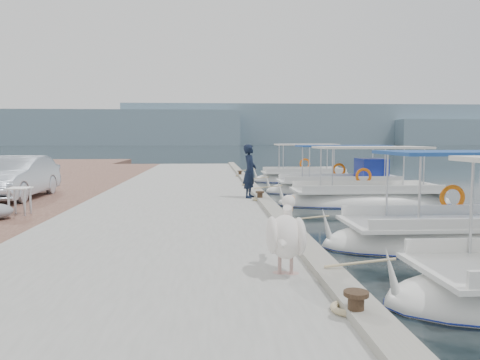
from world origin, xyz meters
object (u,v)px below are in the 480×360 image
object	(u,v)px
fishing_caique_d	(341,188)
fishing_caique_b	(464,241)
fishing_caique_c	(365,201)
fisherman	(250,171)
parked_car	(17,177)
fishing_caique_e	(303,179)
pelican	(286,234)

from	to	relation	value
fishing_caique_d	fishing_caique_b	bearing A→B (deg)	-90.87
fishing_caique_c	fishing_caique_d	bearing A→B (deg)	87.62
fisherman	parked_car	world-z (taller)	fisherman
fishing_caique_b	fishing_caique_c	bearing A→B (deg)	89.99
fishing_caique_d	parked_car	distance (m)	13.78
fishing_caique_e	fisherman	world-z (taller)	fisherman
fishing_caique_b	fishing_caique_d	bearing A→B (deg)	89.13
pelican	parked_car	world-z (taller)	parked_car
fishing_caique_b	fishing_caique_e	size ratio (longest dim) A/B	1.15
fishing_caique_d	fisherman	world-z (taller)	fisherman
fishing_caique_e	fisherman	bearing A→B (deg)	-110.02
fishing_caique_c	fishing_caique_e	xyz separation A→B (m)	(-0.44, 9.80, 0.00)
parked_car	pelican	bearing A→B (deg)	-50.00
fishing_caique_e	pelican	size ratio (longest dim) A/B	4.03
fishing_caique_c	fisherman	size ratio (longest dim) A/B	3.74
pelican	parked_car	bearing A→B (deg)	129.23
fishing_caique_b	pelican	xyz separation A→B (m)	(-4.84, -3.67, 0.96)
fishing_caique_e	pelican	bearing A→B (deg)	-102.11
fishing_caique_b	fishing_caique_c	world-z (taller)	same
pelican	fishing_caique_b	bearing A→B (deg)	37.14
fishing_caique_e	fishing_caique_c	bearing A→B (deg)	-87.42
fishing_caique_e	pelican	distance (m)	21.01
fishing_caique_e	fisherman	size ratio (longest dim) A/B	3.25
fishing_caique_b	fishing_caique_e	xyz separation A→B (m)	(-0.44, 16.85, 0.00)
fisherman	parked_car	size ratio (longest dim) A/B	0.42
fishing_caique_b	pelican	world-z (taller)	fishing_caique_b
fishing_caique_d	fisherman	xyz separation A→B (m)	(-4.78, -5.62, 1.22)
fishing_caique_c	parked_car	xyz separation A→B (m)	(-12.50, -1.34, 1.09)
pelican	parked_car	distance (m)	12.10
fishing_caique_d	pelican	bearing A→B (deg)	-108.81
fishing_caique_c	fisherman	distance (m)	5.06
fishing_caique_e	fisherman	distance (m)	12.25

